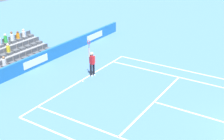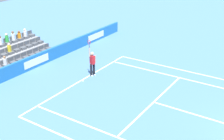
{
  "view_description": "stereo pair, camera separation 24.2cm",
  "coord_description": "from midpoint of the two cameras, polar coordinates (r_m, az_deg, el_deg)",
  "views": [
    {
      "loc": [
        14.54,
        -0.19,
        8.9
      ],
      "look_at": [
        -0.55,
        -9.73,
        1.1
      ],
      "focal_mm": 48.02,
      "sensor_mm": 36.0,
      "label": 1
    },
    {
      "loc": [
        14.41,
        0.01,
        8.9
      ],
      "look_at": [
        -0.55,
        -9.73,
        1.1
      ],
      "focal_mm": 48.02,
      "sensor_mm": 36.0,
      "label": 2
    }
  ],
  "objects": [
    {
      "name": "sponsor_barrier",
      "position": [
        23.25,
        -14.03,
        1.7
      ],
      "size": [
        22.94,
        0.22,
        1.0
      ],
      "color": "#1E66AD",
      "rests_on": "ground"
    },
    {
      "name": "line_singles_sideline_right",
      "position": [
        21.42,
        14.15,
        -1.7
      ],
      "size": [
        0.1,
        11.89,
        0.01
      ],
      "primitive_type": "cube",
      "color": "white",
      "rests_on": "ground"
    },
    {
      "name": "line_doubles_sideline_right",
      "position": [
        22.62,
        15.33,
        -0.44
      ],
      "size": [
        0.1,
        11.89,
        0.01
      ],
      "primitive_type": "cube",
      "color": "white",
      "rests_on": "ground"
    },
    {
      "name": "tennis_player",
      "position": [
        20.98,
        -3.44,
        1.42
      ],
      "size": [
        0.51,
        0.42,
        2.85
      ],
      "color": "black",
      "rests_on": "ground"
    },
    {
      "name": "line_centre_service",
      "position": [
        17.27,
        18.05,
        -8.71
      ],
      "size": [
        0.1,
        6.4,
        0.01
      ],
      "primitive_type": "cube",
      "color": "white",
      "rests_on": "ground"
    },
    {
      "name": "line_baseline",
      "position": [
        20.68,
        -5.53,
        -1.98
      ],
      "size": [
        10.97,
        0.1,
        0.01
      ],
      "primitive_type": "cube",
      "color": "white",
      "rests_on": "ground"
    },
    {
      "name": "stadium_stand",
      "position": [
        24.9,
        -17.79,
        2.88
      ],
      "size": [
        5.58,
        2.85,
        2.2
      ],
      "color": "gray",
      "rests_on": "ground"
    },
    {
      "name": "line_service",
      "position": [
        18.12,
        8.32,
        -6.07
      ],
      "size": [
        8.23,
        0.1,
        0.01
      ],
      "primitive_type": "cube",
      "color": "white",
      "rests_on": "ground"
    },
    {
      "name": "line_centre_mark",
      "position": [
        20.63,
        -5.31,
        -2.05
      ],
      "size": [
        0.1,
        0.2,
        0.01
      ],
      "primitive_type": "cube",
      "color": "white",
      "rests_on": "ground"
    },
    {
      "name": "line_singles_sideline_left",
      "position": [
        14.86,
        2.95,
        -13.21
      ],
      "size": [
        0.1,
        11.89,
        0.01
      ],
      "primitive_type": "cube",
      "color": "white",
      "rests_on": "ground"
    }
  ]
}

